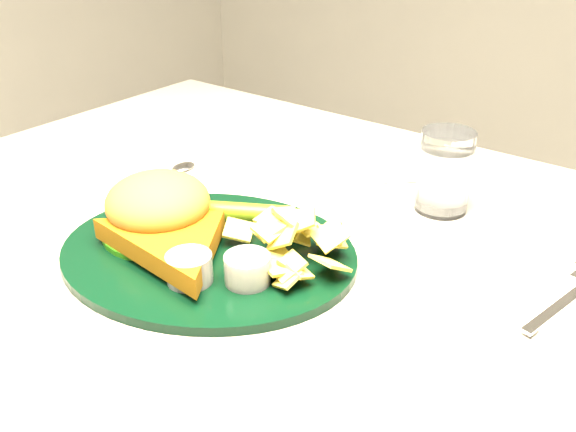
# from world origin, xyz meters

# --- Properties ---
(dinner_plate) EXTENTS (0.42, 0.38, 0.08)m
(dinner_plate) POSITION_xyz_m (-0.06, -0.11, 0.79)
(dinner_plate) COLOR black
(dinner_plate) RESTS_ON table
(water_glass) EXTENTS (0.08, 0.08, 0.11)m
(water_glass) POSITION_xyz_m (0.10, 0.16, 0.80)
(water_glass) COLOR silver
(water_glass) RESTS_ON table
(fork_napkin) EXTENTS (0.15, 0.18, 0.01)m
(fork_napkin) POSITION_xyz_m (0.29, 0.03, 0.76)
(fork_napkin) COLOR white
(fork_napkin) RESTS_ON table
(spoon) EXTENTS (0.04, 0.13, 0.01)m
(spoon) POSITION_xyz_m (-0.25, -0.01, 0.75)
(spoon) COLOR white
(spoon) RESTS_ON table
(wrapped_straw) EXTENTS (0.18, 0.18, 0.01)m
(wrapped_straw) POSITION_xyz_m (0.01, 0.20, 0.75)
(wrapped_straw) COLOR white
(wrapped_straw) RESTS_ON table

